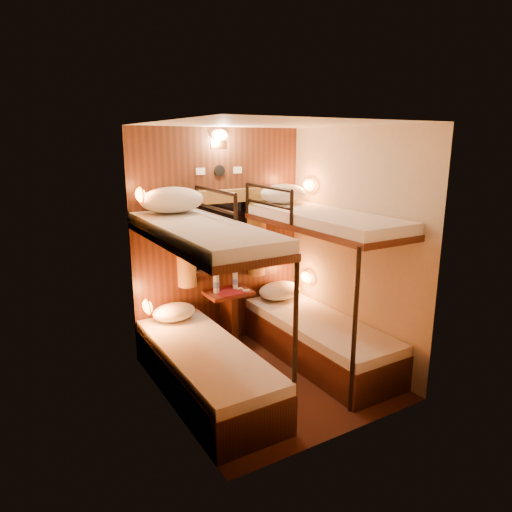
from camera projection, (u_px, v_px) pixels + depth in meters
floor at (269, 378)px, 4.47m from camera, size 2.10×2.10×0.00m
ceiling at (271, 124)px, 3.89m from camera, size 2.10×2.10×0.00m
wall_back at (219, 239)px, 5.06m from camera, size 2.40×0.00×2.40m
wall_front at (348, 291)px, 3.31m from camera, size 2.40×0.00×2.40m
wall_left at (166, 275)px, 3.69m from camera, size 0.00×2.40×2.40m
wall_right at (352, 247)px, 4.68m from camera, size 0.00×2.40×2.40m
back_panel at (220, 239)px, 5.04m from camera, size 2.00×0.03×2.40m
bunk_left at (204, 337)px, 4.07m from camera, size 0.72×1.90×1.82m
bunk_right at (319, 310)px, 4.72m from camera, size 0.72×1.90×1.82m
window at (221, 242)px, 5.02m from camera, size 1.00×0.12×0.79m
curtains at (222, 235)px, 4.98m from camera, size 1.10×0.22×1.00m
back_fixtures at (220, 142)px, 4.76m from camera, size 0.54×0.09×0.48m
reading_lamps at (234, 241)px, 4.75m from camera, size 2.00×0.20×1.25m
table at (229, 311)px, 5.08m from camera, size 0.50×0.34×0.66m
bottle_left at (216, 284)px, 4.95m from camera, size 0.07×0.07×0.24m
bottle_right at (235, 281)px, 5.09m from camera, size 0.06×0.06×0.22m
sachet_a at (246, 290)px, 5.04m from camera, size 0.09×0.07×0.01m
sachet_b at (239, 288)px, 5.10m from camera, size 0.08×0.06×0.01m
pillow_lower_left at (174, 312)px, 4.70m from camera, size 0.45×0.32×0.18m
pillow_lower_right at (280, 291)px, 5.33m from camera, size 0.52×0.37×0.20m
pillow_upper_left at (172, 200)px, 4.34m from camera, size 0.63×0.45×0.25m
pillow_upper_right at (283, 194)px, 5.02m from camera, size 0.54×0.39×0.21m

